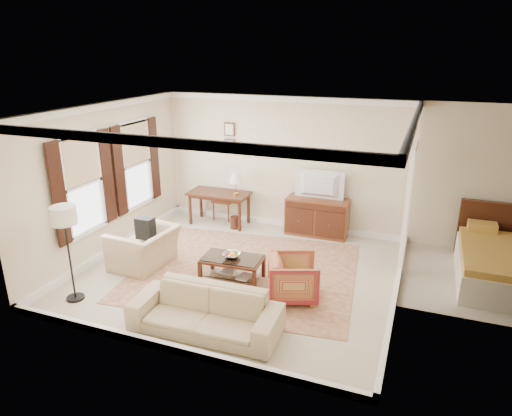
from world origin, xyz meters
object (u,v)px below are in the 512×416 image
Objects in this scene: writing_desk at (219,197)px; club_armchair at (144,242)px; striped_armchair at (293,276)px; sofa at (205,305)px; sideboard at (317,217)px; tv at (319,176)px; coffee_table at (232,263)px.

writing_desk is 2.49m from club_armchair.
striped_armchair is 0.37× the size of sofa.
sofa is (-0.62, -4.08, 0.01)m from sideboard.
sideboard is 1.32× the size of tv.
writing_desk is at bearing 119.76° from coffee_table.
writing_desk reaches higher than coffee_table.
club_armchair is at bearing -98.63° from writing_desk.
writing_desk is at bearing 23.27° from striped_armchair.
sofa is (1.62, -3.92, -0.23)m from writing_desk.
striped_armchair is at bearing -45.83° from writing_desk.
striped_armchair is (1.15, -0.20, 0.06)m from coffee_table.
tv is 0.94× the size of coffee_table.
writing_desk is 1.29× the size of coffee_table.
writing_desk is at bearing 175.99° from club_armchair.
writing_desk is 1.05× the size of sideboard.
coffee_table is 1.55m from sofa.
tv is at bearing 139.46° from club_armchair.
sideboard is 4.13m from sofa.
sofa is (2.00, -1.46, -0.07)m from club_armchair.
writing_desk is 3.63m from striped_armchair.
coffee_table is 1.75m from club_armchair.
striped_armchair is at bearing 91.85° from club_armchair.
striped_armchair is at bearing -84.16° from sideboard.
sideboard reaches higher than striped_armchair.
striped_armchair is (0.28, -2.74, -0.92)m from tv.
club_armchair is (-2.61, -2.62, 0.08)m from sideboard.
tv is (2.24, 0.14, 0.67)m from writing_desk.
tv is at bearing -90.00° from sideboard.
club_armchair is 0.52× the size of sofa.
writing_desk is at bearing 110.61° from sofa.
coffee_table is at bearing 96.64° from club_armchair.
coffee_table is at bearing 59.19° from striped_armchair.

